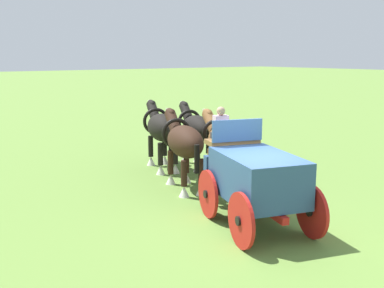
{
  "coord_description": "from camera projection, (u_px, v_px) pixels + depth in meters",
  "views": [
    {
      "loc": [
        -7.2,
        7.19,
        3.96
      ],
      "look_at": [
        4.09,
        -1.15,
        1.2
      ],
      "focal_mm": 42.38,
      "sensor_mm": 36.0,
      "label": 1
    }
  ],
  "objects": [
    {
      "name": "ground_plane",
      "position": [
        256.0,
        227.0,
        10.64
      ],
      "size": [
        220.0,
        220.0,
        0.0
      ],
      "primitive_type": "plane",
      "color": "olive"
    },
    {
      "name": "show_wagon",
      "position": [
        254.0,
        177.0,
        10.55
      ],
      "size": [
        5.4,
        2.65,
        2.69
      ],
      "color": "#2D4C7A",
      "rests_on": "ground"
    },
    {
      "name": "draft_horse_rear_near",
      "position": [
        184.0,
        143.0,
        13.47
      ],
      "size": [
        2.95,
        1.5,
        2.28
      ],
      "color": "#331E14",
      "rests_on": "ground"
    },
    {
      "name": "draft_horse_rear_off",
      "position": [
        224.0,
        142.0,
        13.9
      ],
      "size": [
        2.97,
        1.43,
        2.2
      ],
      "color": "brown",
      "rests_on": "ground"
    },
    {
      "name": "draft_horse_lead_near",
      "position": [
        161.0,
        129.0,
        15.88
      ],
      "size": [
        2.96,
        1.51,
        2.31
      ],
      "color": "black",
      "rests_on": "ground"
    },
    {
      "name": "draft_horse_lead_off",
      "position": [
        196.0,
        129.0,
        16.31
      ],
      "size": [
        3.0,
        1.48,
        2.21
      ],
      "color": "black",
      "rests_on": "ground"
    }
  ]
}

